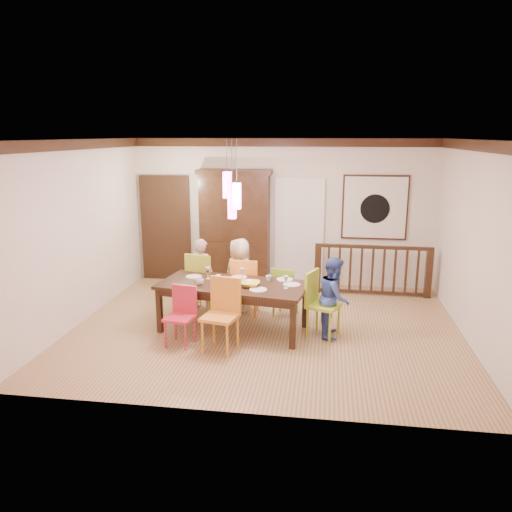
# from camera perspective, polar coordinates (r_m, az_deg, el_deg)

# --- Properties ---
(floor) EXTENTS (6.00, 6.00, 0.00)m
(floor) POSITION_cam_1_polar(r_m,az_deg,el_deg) (7.96, 1.18, -8.19)
(floor) COLOR #8F6445
(floor) RESTS_ON ground
(ceiling) EXTENTS (6.00, 6.00, 0.00)m
(ceiling) POSITION_cam_1_polar(r_m,az_deg,el_deg) (7.39, 1.29, 13.16)
(ceiling) COLOR white
(ceiling) RESTS_ON wall_back
(wall_back) EXTENTS (6.00, 0.00, 6.00)m
(wall_back) POSITION_cam_1_polar(r_m,az_deg,el_deg) (9.99, 3.00, 4.95)
(wall_back) COLOR beige
(wall_back) RESTS_ON floor
(wall_left) EXTENTS (0.00, 5.00, 5.00)m
(wall_left) POSITION_cam_1_polar(r_m,az_deg,el_deg) (8.44, -19.44, 2.55)
(wall_left) COLOR beige
(wall_left) RESTS_ON floor
(wall_right) EXTENTS (0.00, 5.00, 5.00)m
(wall_right) POSITION_cam_1_polar(r_m,az_deg,el_deg) (7.78, 23.75, 1.26)
(wall_right) COLOR beige
(wall_right) RESTS_ON floor
(crown_molding) EXTENTS (6.00, 5.00, 0.16)m
(crown_molding) POSITION_cam_1_polar(r_m,az_deg,el_deg) (7.39, 1.29, 12.54)
(crown_molding) COLOR black
(crown_molding) RESTS_ON wall_back
(panel_door) EXTENTS (1.04, 0.07, 2.24)m
(panel_door) POSITION_cam_1_polar(r_m,az_deg,el_deg) (10.50, -10.23, 2.96)
(panel_door) COLOR black
(panel_door) RESTS_ON wall_back
(white_doorway) EXTENTS (0.97, 0.05, 2.22)m
(white_doorway) POSITION_cam_1_polar(r_m,az_deg,el_deg) (10.00, 4.95, 2.60)
(white_doorway) COLOR silver
(white_doorway) RESTS_ON wall_back
(painting) EXTENTS (1.25, 0.06, 1.25)m
(painting) POSITION_cam_1_polar(r_m,az_deg,el_deg) (9.93, 13.43, 5.41)
(painting) COLOR black
(painting) RESTS_ON wall_back
(pendant_cluster) EXTENTS (0.27, 0.21, 1.14)m
(pendant_cluster) POSITION_cam_1_polar(r_m,az_deg,el_deg) (7.38, -2.75, 6.97)
(pendant_cluster) COLOR #FF4CB0
(pendant_cluster) RESTS_ON ceiling
(dining_table) EXTENTS (2.38, 1.35, 0.75)m
(dining_table) POSITION_cam_1_polar(r_m,az_deg,el_deg) (7.68, -2.63, -3.72)
(dining_table) COLOR black
(dining_table) RESTS_ON floor
(chair_far_left) EXTENTS (0.57, 0.57, 1.04)m
(chair_far_left) POSITION_cam_1_polar(r_m,az_deg,el_deg) (8.57, -5.96, -2.46)
(chair_far_left) COLOR #B7C930
(chair_far_left) RESTS_ON floor
(chair_far_mid) EXTENTS (0.46, 0.46, 0.98)m
(chair_far_mid) POSITION_cam_1_polar(r_m,az_deg,el_deg) (8.37, -1.20, -3.00)
(chair_far_mid) COLOR orange
(chair_far_mid) RESTS_ON floor
(chair_far_right) EXTENTS (0.47, 0.47, 0.85)m
(chair_far_right) POSITION_cam_1_polar(r_m,az_deg,el_deg) (8.35, 3.42, -3.62)
(chair_far_right) COLOR #78A921
(chair_far_right) RESTS_ON floor
(chair_near_left) EXTENTS (0.45, 0.45, 0.85)m
(chair_near_left) POSITION_cam_1_polar(r_m,az_deg,el_deg) (7.26, -8.73, -6.45)
(chair_near_left) COLOR red
(chair_near_left) RESTS_ON floor
(chair_near_mid) EXTENTS (0.55, 0.55, 1.02)m
(chair_near_mid) POSITION_cam_1_polar(r_m,az_deg,el_deg) (6.99, -4.15, -6.28)
(chair_near_mid) COLOR orange
(chair_near_mid) RESTS_ON floor
(chair_end_right) EXTENTS (0.58, 0.58, 0.99)m
(chair_end_right) POSITION_cam_1_polar(r_m,az_deg,el_deg) (7.55, 7.76, -5.01)
(chair_end_right) COLOR #A8C228
(chair_end_right) RESTS_ON floor
(china_hutch) EXTENTS (1.46, 0.46, 2.31)m
(china_hutch) POSITION_cam_1_polar(r_m,az_deg,el_deg) (9.96, -2.43, 3.25)
(china_hutch) COLOR black
(china_hutch) RESTS_ON floor
(balustrade) EXTENTS (2.16, 0.13, 0.96)m
(balustrade) POSITION_cam_1_polar(r_m,az_deg,el_deg) (9.64, 13.15, -1.49)
(balustrade) COLOR black
(balustrade) RESTS_ON floor
(person_far_left) EXTENTS (0.52, 0.42, 1.25)m
(person_far_left) POSITION_cam_1_polar(r_m,az_deg,el_deg) (8.65, -6.22, -2.08)
(person_far_left) COLOR beige
(person_far_left) RESTS_ON floor
(person_far_mid) EXTENTS (0.74, 0.65, 1.27)m
(person_far_mid) POSITION_cam_1_polar(r_m,az_deg,el_deg) (8.53, -1.88, -2.18)
(person_far_mid) COLOR beige
(person_far_mid) RESTS_ON floor
(person_end_right) EXTENTS (0.50, 0.62, 1.21)m
(person_end_right) POSITION_cam_1_polar(r_m,az_deg,el_deg) (7.57, 8.93, -4.65)
(person_end_right) COLOR #38509E
(person_end_right) RESTS_ON floor
(serving_bowl) EXTENTS (0.30, 0.30, 0.07)m
(serving_bowl) POSITION_cam_1_polar(r_m,az_deg,el_deg) (7.50, -0.69, -3.22)
(serving_bowl) COLOR gold
(serving_bowl) RESTS_ON dining_table
(small_bowl) EXTENTS (0.20, 0.20, 0.06)m
(small_bowl) POSITION_cam_1_polar(r_m,az_deg,el_deg) (7.76, -3.56, -2.72)
(small_bowl) COLOR white
(small_bowl) RESTS_ON dining_table
(cup_left) EXTENTS (0.17, 0.17, 0.10)m
(cup_left) POSITION_cam_1_polar(r_m,az_deg,el_deg) (7.63, -6.47, -2.90)
(cup_left) COLOR silver
(cup_left) RESTS_ON dining_table
(cup_right) EXTENTS (0.12, 0.12, 0.09)m
(cup_right) POSITION_cam_1_polar(r_m,az_deg,el_deg) (7.78, 1.44, -2.55)
(cup_right) COLOR silver
(cup_right) RESTS_ON dining_table
(plate_far_left) EXTENTS (0.26, 0.26, 0.01)m
(plate_far_left) POSITION_cam_1_polar(r_m,az_deg,el_deg) (8.05, -7.11, -2.36)
(plate_far_left) COLOR white
(plate_far_left) RESTS_ON dining_table
(plate_far_mid) EXTENTS (0.26, 0.26, 0.01)m
(plate_far_mid) POSITION_cam_1_polar(r_m,az_deg,el_deg) (7.95, -1.98, -2.45)
(plate_far_mid) COLOR white
(plate_far_mid) RESTS_ON dining_table
(plate_far_right) EXTENTS (0.26, 0.26, 0.01)m
(plate_far_right) POSITION_cam_1_polar(r_m,az_deg,el_deg) (7.85, 3.31, -2.68)
(plate_far_right) COLOR white
(plate_far_right) RESTS_ON dining_table
(plate_near_left) EXTENTS (0.26, 0.26, 0.01)m
(plate_near_left) POSITION_cam_1_polar(r_m,az_deg,el_deg) (7.50, -8.39, -3.61)
(plate_near_left) COLOR white
(plate_near_left) RESTS_ON dining_table
(plate_near_mid) EXTENTS (0.26, 0.26, 0.01)m
(plate_near_mid) POSITION_cam_1_polar(r_m,az_deg,el_deg) (7.32, 0.25, -3.88)
(plate_near_mid) COLOR white
(plate_near_mid) RESTS_ON dining_table
(plate_end_right) EXTENTS (0.26, 0.26, 0.01)m
(plate_end_right) POSITION_cam_1_polar(r_m,az_deg,el_deg) (7.58, 4.10, -3.29)
(plate_end_right) COLOR white
(plate_end_right) RESTS_ON dining_table
(wine_glass_a) EXTENTS (0.08, 0.08, 0.19)m
(wine_glass_a) POSITION_cam_1_polar(r_m,az_deg,el_deg) (7.91, -5.53, -1.94)
(wine_glass_a) COLOR #590C19
(wine_glass_a) RESTS_ON dining_table
(wine_glass_b) EXTENTS (0.08, 0.08, 0.19)m
(wine_glass_b) POSITION_cam_1_polar(r_m,az_deg,el_deg) (7.80, -1.60, -2.11)
(wine_glass_b) COLOR silver
(wine_glass_b) RESTS_ON dining_table
(wine_glass_c) EXTENTS (0.08, 0.08, 0.19)m
(wine_glass_c) POSITION_cam_1_polar(r_m,az_deg,el_deg) (7.47, -4.30, -2.86)
(wine_glass_c) COLOR #590C19
(wine_glass_c) RESTS_ON dining_table
(wine_glass_d) EXTENTS (0.08, 0.08, 0.19)m
(wine_glass_d) POSITION_cam_1_polar(r_m,az_deg,el_deg) (7.40, 3.44, -3.00)
(wine_glass_d) COLOR silver
(wine_glass_d) RESTS_ON dining_table
(napkin) EXTENTS (0.18, 0.14, 0.01)m
(napkin) POSITION_cam_1_polar(r_m,az_deg,el_deg) (7.38, -3.88, -3.78)
(napkin) COLOR #D83359
(napkin) RESTS_ON dining_table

